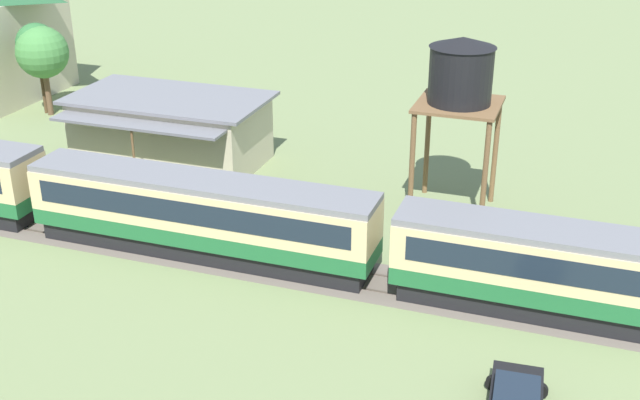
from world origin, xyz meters
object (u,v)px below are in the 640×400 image
at_px(passenger_train, 392,242).
at_px(yard_tree_1, 42,53).
at_px(yard_tree_0, 37,44).
at_px(station_building, 171,129).
at_px(water_tower, 461,77).

xyz_separation_m(passenger_train, yard_tree_1, (-29.78, 15.75, 2.41)).
distance_m(passenger_train, yard_tree_0, 34.42).
bearing_deg(station_building, passenger_train, -31.71).
xyz_separation_m(station_building, yard_tree_0, (-13.67, 5.70, 2.95)).
relative_size(passenger_train, yard_tree_0, 10.93).
height_order(yard_tree_0, yard_tree_1, yard_tree_0).
bearing_deg(passenger_train, station_building, 148.29).
height_order(water_tower, yard_tree_1, water_tower).
relative_size(passenger_train, yard_tree_1, 11.15).
height_order(passenger_train, yard_tree_1, yard_tree_1).
bearing_deg(yard_tree_1, passenger_train, -27.88).
height_order(station_building, water_tower, water_tower).
bearing_deg(station_building, yard_tree_1, 157.40).
xyz_separation_m(station_building, water_tower, (17.73, -1.33, 5.29)).
relative_size(station_building, water_tower, 1.26).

